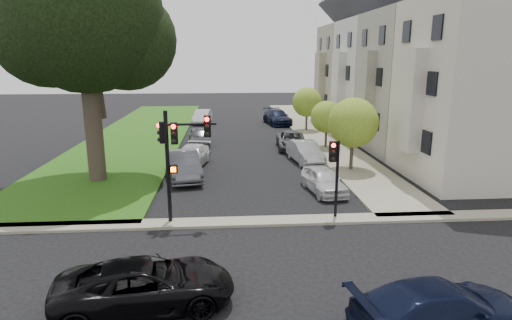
{
  "coord_description": "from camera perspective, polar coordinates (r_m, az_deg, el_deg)",
  "views": [
    {
      "loc": [
        -1.47,
        -14.82,
        6.78
      ],
      "look_at": [
        0.0,
        5.0,
        2.0
      ],
      "focal_mm": 30.0,
      "sensor_mm": 36.0,
      "label": 1
    }
  ],
  "objects": [
    {
      "name": "small_tree_b",
      "position": [
        32.72,
        9.4,
        5.68
      ],
      "size": [
        2.43,
        2.43,
        3.64
      ],
      "color": "#2B231B",
      "rests_on": "ground"
    },
    {
      "name": "house_c",
      "position": [
        40.3,
        16.41,
        13.21
      ],
      "size": [
        7.7,
        7.55,
        15.97
      ],
      "color": "beige",
      "rests_on": "ground"
    },
    {
      "name": "car_parked_2",
      "position": [
        32.57,
        4.79,
        2.62
      ],
      "size": [
        2.42,
        4.77,
        1.29
      ],
      "primitive_type": "imported",
      "rotation": [
        0.0,
        0.0,
        -0.06
      ],
      "color": "#3F4247",
      "rests_on": "ground"
    },
    {
      "name": "sidewalk_cross",
      "position": [
        18.17,
        0.71,
        -8.18
      ],
      "size": [
        60.0,
        1.0,
        0.12
      ],
      "primitive_type": "cube",
      "color": "gray",
      "rests_on": "ground"
    },
    {
      "name": "car_parked_9",
      "position": [
        45.54,
        -7.16,
        5.75
      ],
      "size": [
        2.02,
        4.47,
        1.42
      ],
      "primitive_type": "imported",
      "rotation": [
        0.0,
        0.0,
        -0.12
      ],
      "color": "silver",
      "rests_on": "ground"
    },
    {
      "name": "car_parked_7",
      "position": [
        34.24,
        -7.62,
        3.12
      ],
      "size": [
        1.97,
        4.08,
        1.34
      ],
      "primitive_type": "imported",
      "rotation": [
        0.0,
        0.0,
        0.1
      ],
      "color": "#3F4247",
      "rests_on": "ground"
    },
    {
      "name": "small_tree_a",
      "position": [
        26.27,
        12.83,
        4.87
      ],
      "size": [
        2.99,
        2.99,
        4.48
      ],
      "color": "#2B231B",
      "rests_on": "ground"
    },
    {
      "name": "car_cross_far",
      "position": [
        12.16,
        23.49,
        -17.78
      ],
      "size": [
        4.97,
        2.68,
        1.37
      ],
      "primitive_type": "imported",
      "rotation": [
        0.0,
        0.0,
        1.74
      ],
      "color": "black",
      "rests_on": "ground"
    },
    {
      "name": "eucalyptus",
      "position": [
        24.88,
        -22.15,
        17.56
      ],
      "size": [
        9.24,
        8.39,
        13.09
      ],
      "color": "#2B231B",
      "rests_on": "ground"
    },
    {
      "name": "small_tree_c",
      "position": [
        40.33,
        6.81,
        7.66
      ],
      "size": [
        2.74,
        2.74,
        4.11
      ],
      "color": "#2B231B",
      "rests_on": "ground"
    },
    {
      "name": "car_parked_0",
      "position": [
        22.22,
        9.02,
        -2.68
      ],
      "size": [
        2.01,
        3.95,
        1.29
      ],
      "primitive_type": "imported",
      "rotation": [
        0.0,
        0.0,
        0.13
      ],
      "color": "silver",
      "rests_on": "ground"
    },
    {
      "name": "sidewalk_right",
      "position": [
        40.25,
        7.63,
        3.79
      ],
      "size": [
        3.5,
        44.0,
        0.12
      ],
      "primitive_type": "cube",
      "color": "gray",
      "rests_on": "ground"
    },
    {
      "name": "house_b",
      "position": [
        33.36,
        20.97,
        12.92
      ],
      "size": [
        7.7,
        7.55,
        15.97
      ],
      "color": "gray",
      "rests_on": "ground"
    },
    {
      "name": "house_d",
      "position": [
        47.41,
        13.2,
        13.36
      ],
      "size": [
        7.7,
        7.55,
        15.97
      ],
      "color": "#A29C85",
      "rests_on": "ground"
    },
    {
      "name": "traffic_signal_main",
      "position": [
        17.52,
        -10.57,
        1.73
      ],
      "size": [
        2.32,
        0.6,
        4.74
      ],
      "color": "black",
      "rests_on": "ground"
    },
    {
      "name": "car_parked_6",
      "position": [
        27.53,
        -8.61,
        0.5
      ],
      "size": [
        2.66,
        4.74,
        1.3
      ],
      "primitive_type": "imported",
      "rotation": [
        0.0,
        0.0,
        -0.2
      ],
      "color": "silver",
      "rests_on": "ground"
    },
    {
      "name": "grass_strip",
      "position": [
        40.11,
        -15.02,
        3.41
      ],
      "size": [
        8.0,
        44.0,
        0.12
      ],
      "primitive_type": "cube",
      "color": "#20560F",
      "rests_on": "ground"
    },
    {
      "name": "ground",
      "position": [
        16.36,
        1.32,
        -10.96
      ],
      "size": [
        140.0,
        140.0,
        0.0
      ],
      "primitive_type": "plane",
      "color": "black",
      "rests_on": "ground"
    },
    {
      "name": "car_parked_5",
      "position": [
        24.72,
        -9.6,
        -0.71
      ],
      "size": [
        2.51,
        4.98,
        1.57
      ],
      "primitive_type": "imported",
      "rotation": [
        0.0,
        0.0,
        0.19
      ],
      "color": "#3F4247",
      "rests_on": "ground"
    },
    {
      "name": "traffic_signal_secondary",
      "position": [
        18.15,
        10.46,
        -0.69
      ],
      "size": [
        0.44,
        0.36,
        3.43
      ],
      "color": "black",
      "rests_on": "ground"
    },
    {
      "name": "car_parked_4",
      "position": [
        44.64,
        2.85,
        5.74
      ],
      "size": [
        2.89,
        5.45,
        1.5
      ],
      "primitive_type": "imported",
      "rotation": [
        0.0,
        0.0,
        0.16
      ],
      "color": "black",
      "rests_on": "ground"
    },
    {
      "name": "car_parked_1",
      "position": [
        28.4,
        6.58,
        1.06
      ],
      "size": [
        2.05,
        4.4,
        1.4
      ],
      "primitive_type": "imported",
      "rotation": [
        0.0,
        0.0,
        0.14
      ],
      "color": "#999BA0",
      "rests_on": "ground"
    },
    {
      "name": "house_a",
      "position": [
        26.73,
        27.83,
        12.34
      ],
      "size": [
        7.7,
        7.55,
        15.97
      ],
      "color": "#A8A6A2",
      "rests_on": "ground"
    },
    {
      "name": "car_cross_near",
      "position": [
        12.64,
        -14.5,
        -15.81
      ],
      "size": [
        5.2,
        3.08,
        1.35
      ],
      "primitive_type": "imported",
      "rotation": [
        0.0,
        0.0,
        1.75
      ],
      "color": "black",
      "rests_on": "ground"
    }
  ]
}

